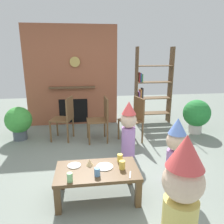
# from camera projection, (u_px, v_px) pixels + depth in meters

# --- Properties ---
(ground_plane) EXTENTS (12.00, 12.00, 0.00)m
(ground_plane) POSITION_uv_depth(u_px,v_px,m) (105.00, 177.00, 3.19)
(ground_plane) COLOR gray
(brick_fireplace_feature) EXTENTS (2.20, 0.28, 2.40)m
(brick_fireplace_feature) POSITION_uv_depth(u_px,v_px,m) (72.00, 77.00, 5.28)
(brick_fireplace_feature) COLOR #935138
(brick_fireplace_feature) RESTS_ON ground_plane
(bookshelf) EXTENTS (0.90, 0.28, 1.90)m
(bookshelf) POSITION_uv_depth(u_px,v_px,m) (150.00, 90.00, 5.42)
(bookshelf) COLOR brown
(bookshelf) RESTS_ON ground_plane
(coffee_table) EXTENTS (1.01, 0.56, 0.39)m
(coffee_table) POSITION_uv_depth(u_px,v_px,m) (97.00, 174.00, 2.66)
(coffee_table) COLOR brown
(coffee_table) RESTS_ON ground_plane
(paper_cup_near_left) EXTENTS (0.07, 0.07, 0.10)m
(paper_cup_near_left) POSITION_uv_depth(u_px,v_px,m) (120.00, 158.00, 2.82)
(paper_cup_near_left) COLOR #F2CC4C
(paper_cup_near_left) RESTS_ON coffee_table
(paper_cup_near_right) EXTENTS (0.06, 0.06, 0.11)m
(paper_cup_near_right) POSITION_uv_depth(u_px,v_px,m) (70.00, 177.00, 2.38)
(paper_cup_near_right) COLOR #8CD18C
(paper_cup_near_right) RESTS_ON coffee_table
(paper_cup_center) EXTENTS (0.07, 0.07, 0.10)m
(paper_cup_center) POSITION_uv_depth(u_px,v_px,m) (97.00, 172.00, 2.50)
(paper_cup_center) COLOR #669EE0
(paper_cup_center) RESTS_ON coffee_table
(paper_cup_far_left) EXTENTS (0.07, 0.07, 0.11)m
(paper_cup_far_left) POSITION_uv_depth(u_px,v_px,m) (122.00, 165.00, 2.64)
(paper_cup_far_left) COLOR #F2CC4C
(paper_cup_far_left) RESTS_ON coffee_table
(paper_plate_front) EXTENTS (0.17, 0.17, 0.01)m
(paper_plate_front) POSITION_uv_depth(u_px,v_px,m) (74.00, 166.00, 2.72)
(paper_plate_front) COLOR white
(paper_plate_front) RESTS_ON coffee_table
(paper_plate_rear) EXTENTS (0.21, 0.21, 0.01)m
(paper_plate_rear) POSITION_uv_depth(u_px,v_px,m) (105.00, 167.00, 2.69)
(paper_plate_rear) COLOR white
(paper_plate_rear) RESTS_ON coffee_table
(birthday_cake_slice) EXTENTS (0.10, 0.10, 0.08)m
(birthday_cake_slice) POSITION_uv_depth(u_px,v_px,m) (90.00, 162.00, 2.73)
(birthday_cake_slice) COLOR #EAC68C
(birthday_cake_slice) RESTS_ON coffee_table
(table_fork) EXTENTS (0.05, 0.15, 0.01)m
(table_fork) POSITION_uv_depth(u_px,v_px,m) (130.00, 175.00, 2.52)
(table_fork) COLOR silver
(table_fork) RESTS_ON coffee_table
(child_with_cone_hat) EXTENTS (0.33, 0.33, 1.19)m
(child_with_cone_hat) POSITION_uv_depth(u_px,v_px,m) (181.00, 200.00, 1.73)
(child_with_cone_hat) COLOR #E0CC66
(child_with_cone_hat) RESTS_ON ground_plane
(child_in_pink) EXTENTS (0.27, 0.27, 0.96)m
(child_in_pink) POSITION_uv_depth(u_px,v_px,m) (176.00, 151.00, 2.87)
(child_in_pink) COLOR #B27FCC
(child_in_pink) RESTS_ON ground_plane
(child_by_the_chairs) EXTENTS (0.27, 0.27, 0.99)m
(child_by_the_chairs) POSITION_uv_depth(u_px,v_px,m) (129.00, 128.00, 3.69)
(child_by_the_chairs) COLOR #B27FCC
(child_by_the_chairs) RESTS_ON ground_plane
(dining_chair_left) EXTENTS (0.49, 0.49, 0.90)m
(dining_chair_left) POSITION_uv_depth(u_px,v_px,m) (66.00, 116.00, 4.41)
(dining_chair_left) COLOR brown
(dining_chair_left) RESTS_ON ground_plane
(dining_chair_middle) EXTENTS (0.42, 0.42, 0.90)m
(dining_chair_middle) POSITION_uv_depth(u_px,v_px,m) (102.00, 117.00, 4.36)
(dining_chair_middle) COLOR brown
(dining_chair_middle) RESTS_ON ground_plane
(dining_chair_right) EXTENTS (0.49, 0.49, 0.90)m
(dining_chair_right) POSITION_uv_depth(u_px,v_px,m) (135.00, 117.00, 4.36)
(dining_chair_right) COLOR brown
(dining_chair_right) RESTS_ON ground_plane
(potted_plant_tall) EXTENTS (0.60, 0.60, 0.76)m
(potted_plant_tall) POSITION_uv_depth(u_px,v_px,m) (197.00, 114.00, 4.82)
(potted_plant_tall) COLOR beige
(potted_plant_tall) RESTS_ON ground_plane
(potted_plant_short) EXTENTS (0.54, 0.54, 0.69)m
(potted_plant_short) POSITION_uv_depth(u_px,v_px,m) (19.00, 121.00, 4.46)
(potted_plant_short) COLOR #4C5660
(potted_plant_short) RESTS_ON ground_plane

